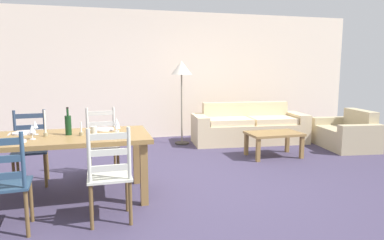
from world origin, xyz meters
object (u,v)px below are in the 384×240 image
object	(u,v)px
dining_chair_near_right	(110,175)
couch	(248,128)
standing_lamp	(182,73)
wine_bottle	(68,125)
coffee_table	(274,136)
coffee_cup_primary	(94,130)
wine_glass_far_left	(35,125)
dining_chair_far_right	(102,143)
wine_glass_near_left	(32,129)
wine_glass_near_right	(117,125)
wine_glass_far_right	(117,122)
armchair_upholstered	(348,135)
dining_chair_far_left	(30,148)
dining_table	(63,143)
dining_chair_near_left	(4,184)

from	to	relation	value
dining_chair_near_right	couch	world-z (taller)	dining_chair_near_right
dining_chair_near_right	standing_lamp	size ratio (longest dim) A/B	0.59
wine_bottle	coffee_table	world-z (taller)	wine_bottle
coffee_cup_primary	wine_glass_far_left	bearing A→B (deg)	166.40
coffee_cup_primary	coffee_table	bearing A→B (deg)	21.53
dining_chair_far_right	wine_glass_near_left	size ratio (longest dim) A/B	5.96
dining_chair_near_right	wine_glass_near_right	bearing A→B (deg)	78.94
wine_glass_near_right	couch	distance (m)	3.75
coffee_cup_primary	wine_bottle	bearing A→B (deg)	172.69
coffee_table	couch	bearing A→B (deg)	86.02
wine_glass_far_right	standing_lamp	xyz separation A→B (m)	(1.39, 2.44, 0.55)
coffee_table	wine_glass_near_left	bearing A→B (deg)	-160.12
standing_lamp	couch	bearing A→B (deg)	-7.76
wine_glass_far_left	armchair_upholstered	xyz separation A→B (m)	(5.26, 1.24, -0.61)
dining_chair_far_left	coffee_cup_primary	xyz separation A→B (m)	(0.81, -0.73, 0.32)
dining_chair_near_right	wine_glass_near_right	world-z (taller)	dining_chair_near_right
dining_table	couch	world-z (taller)	couch
dining_chair_near_right	wine_glass_far_left	size ratio (longest dim) A/B	5.96
wine_glass_far_right	armchair_upholstered	distance (m)	4.58
wine_glass_near_left	wine_glass_near_right	size ratio (longest dim) A/B	1.00
wine_bottle	wine_glass_far_right	distance (m)	0.55
dining_chair_far_right	wine_bottle	bearing A→B (deg)	-116.56
coffee_cup_primary	standing_lamp	bearing A→B (deg)	57.09
dining_chair_near_left	standing_lamp	distance (m)	4.21
wine_glass_near_right	couch	size ratio (longest dim) A/B	0.07
wine_glass_near_right	dining_chair_far_left	bearing A→B (deg)	141.61
dining_table	wine_bottle	distance (m)	0.22
wine_glass_far_right	dining_chair_near_right	bearing A→B (deg)	-98.35
wine_glass_near_left	coffee_table	bearing A→B (deg)	19.88
dining_chair_far_right	dining_chair_near_right	bearing A→B (deg)	-88.27
dining_chair_near_left	wine_glass_near_left	size ratio (longest dim) A/B	5.96
dining_chair_near_right	armchair_upholstered	xyz separation A→B (m)	(4.48, 2.13, -0.23)
dining_table	armchair_upholstered	size ratio (longest dim) A/B	1.51
coffee_table	wine_glass_near_right	bearing A→B (deg)	-154.44
wine_bottle	coffee_cup_primary	xyz separation A→B (m)	(0.28, -0.04, -0.07)
dining_table	couch	size ratio (longest dim) A/B	0.81
wine_bottle	coffee_cup_primary	world-z (taller)	wine_bottle
dining_chair_near_left	wine_glass_far_left	size ratio (longest dim) A/B	5.96
coffee_cup_primary	wine_glass_near_right	bearing A→B (deg)	-25.11
coffee_table	dining_chair_far_left	bearing A→B (deg)	-173.46
dining_chair_near_left	dining_chair_far_right	bearing A→B (deg)	60.32
wine_glass_near_left	standing_lamp	distance (m)	3.56
dining_chair_far_right	armchair_upholstered	world-z (taller)	dining_chair_far_right
wine_glass_far_left	wine_glass_far_right	size ratio (longest dim) A/B	1.00
dining_chair_near_right	dining_chair_near_left	bearing A→B (deg)	-179.06
wine_glass_near_left	wine_glass_far_left	distance (m)	0.29
dining_chair_near_left	coffee_table	world-z (taller)	dining_chair_near_left
wine_glass_far_left	wine_glass_far_right	xyz separation A→B (m)	(0.91, -0.04, 0.00)
armchair_upholstered	standing_lamp	size ratio (longest dim) A/B	0.76
wine_glass_far_left	standing_lamp	bearing A→B (deg)	46.27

